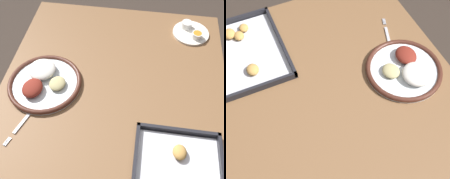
# 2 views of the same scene
# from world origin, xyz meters

# --- Properties ---
(ground_plane) EXTENTS (8.00, 8.00, 0.00)m
(ground_plane) POSITION_xyz_m (0.00, 0.00, 0.00)
(ground_plane) COLOR #382D26
(dining_table) EXTENTS (1.10, 0.93, 0.75)m
(dining_table) POSITION_xyz_m (0.00, 0.00, 0.64)
(dining_table) COLOR brown
(dining_table) RESTS_ON ground_plane
(dinner_plate) EXTENTS (0.30, 0.30, 0.05)m
(dinner_plate) POSITION_xyz_m (-0.01, -0.28, 0.76)
(dinner_plate) COLOR silver
(dinner_plate) RESTS_ON dining_table
(fork) EXTENTS (0.20, 0.08, 0.00)m
(fork) POSITION_xyz_m (0.17, -0.31, 0.75)
(fork) COLOR #B2B2B7
(fork) RESTS_ON dining_table
(saucer_plate) EXTENTS (0.17, 0.17, 0.04)m
(saucer_plate) POSITION_xyz_m (-0.41, 0.32, 0.76)
(saucer_plate) COLOR white
(saucer_plate) RESTS_ON dining_table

